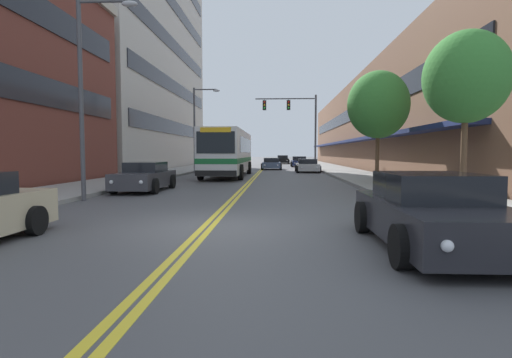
# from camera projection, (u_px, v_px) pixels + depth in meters

# --- Properties ---
(ground_plane) EXTENTS (240.00, 240.00, 0.00)m
(ground_plane) POSITION_uv_depth(u_px,v_px,m) (264.00, 168.00, 46.11)
(ground_plane) COLOR #4C4C4F
(sidewalk_left) EXTENTS (3.86, 106.00, 0.15)m
(sidewalk_left) POSITION_uv_depth(u_px,v_px,m) (200.00, 167.00, 46.50)
(sidewalk_left) COLOR gray
(sidewalk_left) RESTS_ON ground_plane
(sidewalk_right) EXTENTS (3.86, 106.00, 0.15)m
(sidewalk_right) POSITION_uv_depth(u_px,v_px,m) (328.00, 167.00, 45.70)
(sidewalk_right) COLOR gray
(sidewalk_right) RESTS_ON ground_plane
(centre_line) EXTENTS (0.34, 106.00, 0.01)m
(centre_line) POSITION_uv_depth(u_px,v_px,m) (264.00, 168.00, 46.11)
(centre_line) COLOR yellow
(centre_line) RESTS_ON ground_plane
(office_tower_left) EXTENTS (12.08, 31.42, 26.44)m
(office_tower_left) POSITION_uv_depth(u_px,v_px,m) (122.00, 49.00, 44.08)
(office_tower_left) COLOR #BCB7AD
(office_tower_left) RESTS_ON ground_plane
(storefront_row_right) EXTENTS (9.10, 68.00, 9.50)m
(storefront_row_right) POSITION_uv_depth(u_px,v_px,m) (384.00, 126.00, 45.06)
(storefront_row_right) COLOR brown
(storefront_row_right) RESTS_ON ground_plane
(city_bus) EXTENTS (2.83, 12.05, 3.23)m
(city_bus) POSITION_uv_depth(u_px,v_px,m) (229.00, 151.00, 29.03)
(city_bus) COLOR silver
(city_bus) RESTS_ON ground_plane
(car_dark_grey_parked_left_mid) EXTENTS (1.97, 4.55, 1.29)m
(car_dark_grey_parked_left_mid) POSITION_uv_depth(u_px,v_px,m) (145.00, 177.00, 17.94)
(car_dark_grey_parked_left_mid) COLOR #38383D
(car_dark_grey_parked_left_mid) RESTS_ON ground_plane
(car_red_parked_left_far) EXTENTS (1.97, 4.66, 1.23)m
(car_red_parked_left_far) POSITION_uv_depth(u_px,v_px,m) (221.00, 163.00, 41.92)
(car_red_parked_left_far) COLOR maroon
(car_red_parked_left_far) RESTS_ON ground_plane
(car_charcoal_parked_right_foreground) EXTENTS (2.18, 4.47, 1.34)m
(car_charcoal_parked_right_foreground) POSITION_uv_depth(u_px,v_px,m) (433.00, 213.00, 7.18)
(car_charcoal_parked_right_foreground) COLOR #232328
(car_charcoal_parked_right_foreground) RESTS_ON ground_plane
(car_navy_parked_right_mid) EXTENTS (2.07, 4.57, 1.26)m
(car_navy_parked_right_mid) POSITION_uv_depth(u_px,v_px,m) (299.00, 162.00, 49.01)
(car_navy_parked_right_mid) COLOR #19234C
(car_navy_parked_right_mid) RESTS_ON ground_plane
(car_silver_parked_right_far) EXTENTS (2.10, 4.23, 1.16)m
(car_silver_parked_right_far) POSITION_uv_depth(u_px,v_px,m) (307.00, 166.00, 35.26)
(car_silver_parked_right_far) COLOR #B7B7BC
(car_silver_parked_right_far) RESTS_ON ground_plane
(car_black_moving_lead) EXTENTS (2.11, 4.71, 1.31)m
(car_black_moving_lead) POSITION_uv_depth(u_px,v_px,m) (283.00, 160.00, 62.78)
(car_black_moving_lead) COLOR black
(car_black_moving_lead) RESTS_ON ground_plane
(car_slate_blue_moving_second) EXTENTS (2.08, 4.35, 1.18)m
(car_slate_blue_moving_second) POSITION_uv_depth(u_px,v_px,m) (272.00, 164.00, 41.20)
(car_slate_blue_moving_second) COLOR #475675
(car_slate_blue_moving_second) RESTS_ON ground_plane
(traffic_signal_mast) EXTENTS (5.79, 0.38, 7.17)m
(traffic_signal_mast) POSITION_uv_depth(u_px,v_px,m) (296.00, 117.00, 37.75)
(traffic_signal_mast) COLOR #47474C
(traffic_signal_mast) RESTS_ON ground_plane
(street_lamp_left_near) EXTENTS (2.16, 0.28, 7.08)m
(street_lamp_left_near) POSITION_uv_depth(u_px,v_px,m) (89.00, 80.00, 13.96)
(street_lamp_left_near) COLOR #47474C
(street_lamp_left_near) RESTS_ON ground_plane
(street_lamp_left_far) EXTENTS (2.23, 0.28, 7.08)m
(street_lamp_left_far) POSITION_uv_depth(u_px,v_px,m) (198.00, 122.00, 33.09)
(street_lamp_left_far) COLOR #47474C
(street_lamp_left_far) RESTS_ON ground_plane
(street_tree_right_near) EXTENTS (2.51, 2.51, 5.21)m
(street_tree_right_near) POSITION_uv_depth(u_px,v_px,m) (466.00, 77.00, 11.97)
(street_tree_right_near) COLOR brown
(street_tree_right_near) RESTS_ON sidewalk_right
(street_tree_right_mid) EXTENTS (3.19, 3.19, 5.82)m
(street_tree_right_mid) POSITION_uv_depth(u_px,v_px,m) (378.00, 105.00, 20.83)
(street_tree_right_mid) COLOR brown
(street_tree_right_mid) RESTS_ON sidewalk_right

